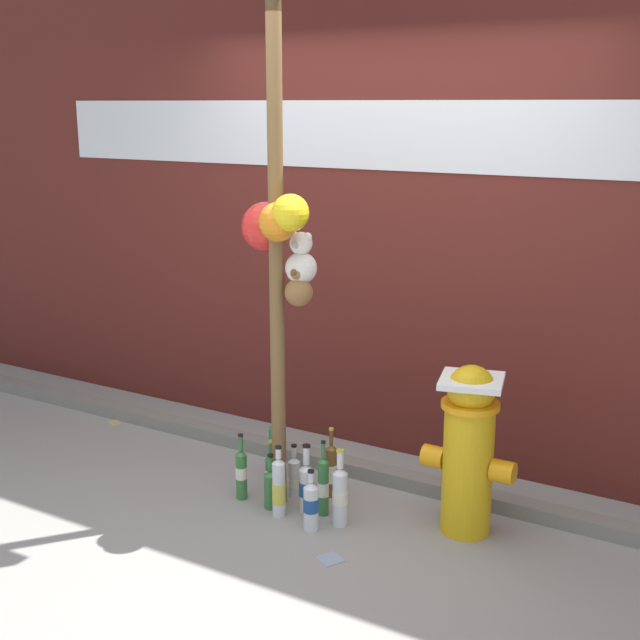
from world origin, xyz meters
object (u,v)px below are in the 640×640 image
object	(u,v)px
bottle_10	(279,488)
bottle_1	(331,470)
bottle_5	(311,505)
bottle_0	(276,450)
memorial_post	(278,182)
bottle_6	(272,471)
bottle_4	(241,473)
bottle_3	(340,495)
bottle_9	(271,487)
bottle_8	(307,485)
bottle_7	(294,476)
fire_hydrant	(469,446)
bottle_2	(323,485)

from	to	relation	value
bottle_10	bottle_1	bearing A→B (deg)	70.90
bottle_1	bottle_5	world-z (taller)	bottle_1
bottle_0	bottle_10	size ratio (longest dim) A/B	1.02
memorial_post	bottle_6	distance (m)	1.61
bottle_4	bottle_10	xyz separation A→B (m)	(0.28, -0.06, 0.01)
bottle_3	bottle_5	world-z (taller)	bottle_3
bottle_4	bottle_9	distance (m)	0.20
bottle_0	bottle_6	world-z (taller)	bottle_0
bottle_9	bottle_8	bearing A→B (deg)	21.28
bottle_0	memorial_post	bearing A→B (deg)	-51.09
bottle_3	memorial_post	bearing A→B (deg)	170.35
memorial_post	bottle_0	xyz separation A→B (m)	(-0.20, 0.25, -1.54)
bottle_7	bottle_1	bearing A→B (deg)	28.85
bottle_9	bottle_4	bearing A→B (deg)	176.28
bottle_10	memorial_post	bearing A→B (deg)	118.16
bottle_6	bottle_7	xyz separation A→B (m)	(0.14, 0.00, 0.00)
bottle_7	bottle_8	world-z (taller)	bottle_8
fire_hydrant	bottle_7	world-z (taller)	fire_hydrant
bottle_5	fire_hydrant	bearing A→B (deg)	30.06
bottle_4	bottle_6	xyz separation A→B (m)	(0.08, 0.18, -0.04)
bottle_3	bottle_5	xyz separation A→B (m)	(-0.10, -0.12, -0.03)
bottle_1	bottle_8	bearing A→B (deg)	-96.13
fire_hydrant	bottle_7	size ratio (longest dim) A/B	2.93
bottle_4	bottle_9	xyz separation A→B (m)	(0.20, -0.01, -0.03)
bottle_3	bottle_5	bearing A→B (deg)	-130.30
fire_hydrant	bottle_5	size ratio (longest dim) A/B	2.68
memorial_post	bottle_9	xyz separation A→B (m)	(-0.01, -0.09, -1.59)
bottle_2	bottle_6	world-z (taller)	bottle_2
bottle_1	bottle_10	distance (m)	0.36
bottle_8	bottle_0	bearing A→B (deg)	144.15
bottle_7	bottle_9	bearing A→B (deg)	-97.83
bottle_0	bottle_6	size ratio (longest dim) A/B	1.35
bottle_10	bottle_7	bearing A→B (deg)	103.62
bottle_0	bottle_10	world-z (taller)	bottle_0
bottle_8	bottle_9	world-z (taller)	bottle_8
bottle_1	bottle_9	world-z (taller)	bottle_1
bottle_1	bottle_4	bearing A→B (deg)	-145.60
bottle_10	bottle_6	bearing A→B (deg)	130.25
fire_hydrant	bottle_7	bearing A→B (deg)	-173.97
bottle_2	bottle_3	distance (m)	0.14
bottle_1	bottle_7	size ratio (longest dim) A/B	1.33
bottle_1	bottle_6	xyz separation A→B (m)	(-0.32, -0.10, -0.04)
bottle_0	bottle_8	xyz separation A→B (m)	(0.37, -0.27, -0.02)
bottle_2	bottle_0	bearing A→B (deg)	150.87
bottle_6	bottle_7	bearing A→B (deg)	0.84
memorial_post	bottle_5	distance (m)	1.61
bottle_1	bottle_8	xyz separation A→B (m)	(-0.02, -0.22, -0.01)
bottle_2	bottle_9	world-z (taller)	bottle_2
bottle_0	bottle_2	distance (m)	0.53
fire_hydrant	bottle_2	xyz separation A→B (m)	(-0.70, -0.21, -0.29)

